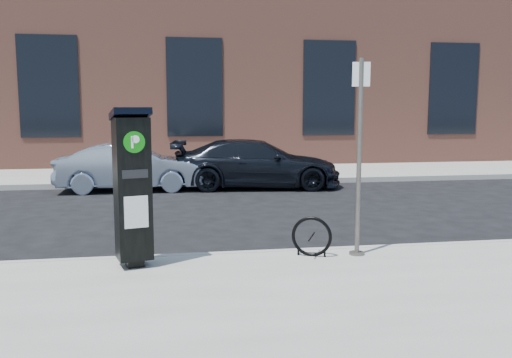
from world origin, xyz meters
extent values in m
plane|color=black|center=(0.00, 0.00, 0.00)|extent=(120.00, 120.00, 0.00)
cube|color=gray|center=(0.00, 14.00, 0.07)|extent=(60.00, 12.00, 0.15)
cube|color=#9E9B93|center=(0.00, -0.02, 0.07)|extent=(60.00, 0.12, 0.16)
cube|color=#9E9B93|center=(0.00, 8.02, 0.07)|extent=(60.00, 0.12, 0.16)
cube|color=#975645|center=(0.00, 17.00, 4.00)|extent=(28.00, 10.00, 8.00)
cube|color=black|center=(-5.00, 11.98, 3.00)|extent=(2.00, 0.06, 3.50)
cube|color=black|center=(0.00, 11.98, 3.00)|extent=(2.00, 0.06, 3.50)
cube|color=black|center=(5.00, 11.98, 3.00)|extent=(2.00, 0.06, 3.50)
cube|color=black|center=(10.00, 11.98, 3.00)|extent=(2.00, 0.06, 3.50)
cube|color=black|center=(-1.47, -0.50, 0.21)|extent=(0.27, 0.27, 0.11)
cube|color=black|center=(-1.47, -0.50, 1.21)|extent=(0.53, 0.49, 1.89)
cube|color=black|center=(-1.47, -0.50, 2.20)|extent=(0.59, 0.54, 0.18)
cylinder|color=#08610B|center=(-1.42, -0.69, 1.84)|extent=(0.27, 0.09, 0.28)
cube|color=white|center=(-1.42, -0.69, 1.84)|extent=(0.10, 0.03, 0.16)
cube|color=silver|center=(-1.42, -0.69, 0.93)|extent=(0.30, 0.09, 0.42)
cube|color=black|center=(-1.42, -0.69, 1.43)|extent=(0.33, 0.10, 0.11)
cylinder|color=#4A4742|center=(1.71, -0.42, 0.17)|extent=(0.23, 0.23, 0.03)
cylinder|color=#4A4742|center=(1.71, -0.42, 1.56)|extent=(0.07, 0.07, 2.82)
cube|color=silver|center=(1.71, -0.42, 2.75)|extent=(0.25, 0.09, 0.34)
torus|color=black|center=(1.03, -0.40, 0.44)|extent=(0.56, 0.28, 0.59)
cylinder|color=black|center=(0.85, -0.32, 0.21)|extent=(0.03, 0.03, 0.12)
cylinder|color=black|center=(1.20, -0.48, 0.21)|extent=(0.03, 0.03, 0.12)
imported|color=#8796AC|center=(-2.03, 7.40, 0.65)|extent=(3.95, 1.39, 1.30)
imported|color=black|center=(1.50, 7.40, 0.69)|extent=(4.94, 2.47, 1.38)
camera|label=1|loc=(-0.99, -7.79, 2.28)|focal=38.00mm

